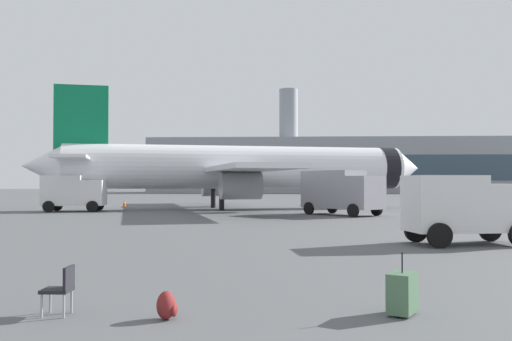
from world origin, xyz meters
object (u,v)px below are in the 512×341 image
object	(u,v)px
service_truck	(73,192)
safety_cone_mid	(302,202)
rolling_suitcase	(402,293)
cargo_van	(464,206)
gate_chair	(61,287)
traveller_backpack	(167,306)
fuel_truck	(341,190)
airplane_at_gate	(237,168)
safety_cone_near	(124,203)

from	to	relation	value
service_truck	safety_cone_mid	xyz separation A→B (m)	(18.73, 13.09, -1.24)
safety_cone_mid	rolling_suitcase	distance (m)	47.72
cargo_van	safety_cone_mid	distance (m)	36.48
rolling_suitcase	gate_chair	size ratio (longest dim) A/B	1.28
service_truck	rolling_suitcase	bearing A→B (deg)	-61.08
service_truck	gate_chair	size ratio (longest dim) A/B	5.84
safety_cone_mid	traveller_backpack	xyz separation A→B (m)	(-3.66, -48.25, -0.14)
fuel_truck	traveller_backpack	bearing A→B (deg)	-100.78
safety_cone_mid	traveller_backpack	world-z (taller)	safety_cone_mid
cargo_van	rolling_suitcase	world-z (taller)	cargo_van
cargo_van	traveller_backpack	world-z (taller)	cargo_van
fuel_truck	rolling_suitcase	world-z (taller)	fuel_truck
service_truck	traveller_backpack	bearing A→B (deg)	-66.80
service_truck	airplane_at_gate	bearing A→B (deg)	22.70
safety_cone_near	traveller_backpack	distance (m)	44.77
rolling_suitcase	airplane_at_gate	bearing A→B (deg)	99.08
airplane_at_gate	gate_chair	size ratio (longest dim) A/B	40.93
service_truck	gate_chair	world-z (taller)	service_truck
cargo_van	gate_chair	size ratio (longest dim) A/B	5.44
cargo_van	airplane_at_gate	bearing A→B (deg)	111.30
safety_cone_near	cargo_van	bearing A→B (deg)	-54.52
cargo_van	traveller_backpack	distance (m)	15.01
airplane_at_gate	safety_cone_near	distance (m)	11.51
service_truck	traveller_backpack	distance (m)	38.29
safety_cone_near	airplane_at_gate	bearing A→B (deg)	-12.04
cargo_van	safety_cone_mid	bearing A→B (deg)	98.00
airplane_at_gate	safety_cone_near	xyz separation A→B (m)	(-10.80, 2.30, -3.27)
airplane_at_gate	service_truck	distance (m)	13.97
service_truck	traveller_backpack	world-z (taller)	service_truck
safety_cone_near	gate_chair	bearing A→B (deg)	-75.26
fuel_truck	gate_chair	bearing A→B (deg)	-104.19
airplane_at_gate	rolling_suitcase	size ratio (longest dim) A/B	32.00
airplane_at_gate	safety_cone_mid	xyz separation A→B (m)	(5.98, 7.75, -3.29)
rolling_suitcase	gate_chair	world-z (taller)	rolling_suitcase
cargo_van	safety_cone_mid	world-z (taller)	cargo_van
fuel_truck	rolling_suitcase	distance (m)	30.93
safety_cone_mid	rolling_suitcase	xyz separation A→B (m)	(0.41, -47.72, 0.02)
traveller_backpack	fuel_truck	bearing A→B (deg)	79.22
airplane_at_gate	safety_cone_mid	bearing A→B (deg)	52.34
airplane_at_gate	traveller_backpack	size ratio (longest dim) A/B	73.33
service_truck	safety_cone_mid	world-z (taller)	service_truck
cargo_van	rolling_suitcase	bearing A→B (deg)	-111.89
service_truck	safety_cone_mid	bearing A→B (deg)	34.94
service_truck	gate_chair	distance (m)	37.39
service_truck	cargo_van	xyz separation A→B (m)	(23.80, -23.02, -0.16)
fuel_truck	traveller_backpack	xyz separation A→B (m)	(-5.97, -31.37, -1.54)
rolling_suitcase	traveller_backpack	bearing A→B (deg)	-172.51
safety_cone_mid	rolling_suitcase	size ratio (longest dim) A/B	0.68
fuel_truck	safety_cone_mid	distance (m)	17.10
service_truck	cargo_van	bearing A→B (deg)	-44.04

